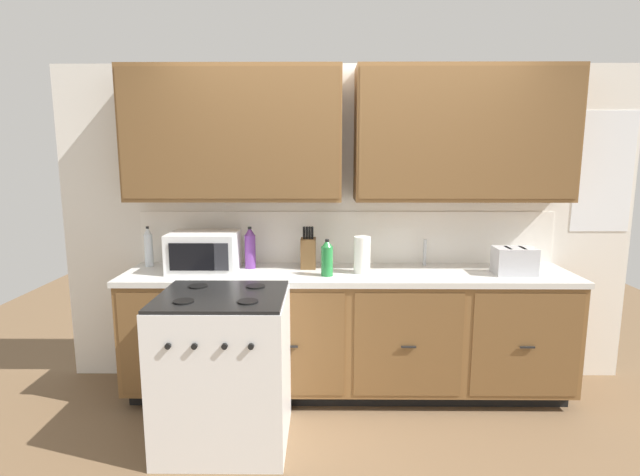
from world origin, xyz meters
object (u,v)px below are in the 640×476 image
at_px(paper_towel_roll, 362,255).
at_px(bottle_green, 327,258).
at_px(bottle_clear, 149,247).
at_px(microwave, 204,252).
at_px(bottle_violet, 250,248).
at_px(toaster, 514,261).
at_px(stove_range, 224,369).
at_px(knife_block, 308,253).

distance_m(paper_towel_roll, bottle_green, 0.26).
distance_m(bottle_clear, bottle_green, 1.37).
distance_m(microwave, bottle_violet, 0.33).
height_order(toaster, bottle_violet, bottle_violet).
bearing_deg(stove_range, toaster, 16.23).
xyz_separation_m(knife_block, bottle_green, (0.14, -0.24, 0.01)).
bearing_deg(microwave, knife_block, 7.60).
distance_m(stove_range, bottle_clear, 1.22).
height_order(stove_range, toaster, toaster).
bearing_deg(bottle_green, toaster, 2.26).
xyz_separation_m(stove_range, knife_block, (0.49, 0.75, 0.57)).
height_order(knife_block, bottle_clear, knife_block).
height_order(toaster, bottle_green, bottle_green).
xyz_separation_m(bottle_violet, bottle_clear, (-0.77, 0.06, -0.00)).
xyz_separation_m(stove_range, microwave, (-0.26, 0.65, 0.60)).
relative_size(microwave, bottle_green, 1.87).
height_order(knife_block, paper_towel_roll, knife_block).
relative_size(stove_range, bottle_violet, 3.09).
height_order(microwave, knife_block, knife_block).
bearing_deg(paper_towel_roll, toaster, -1.83).
bearing_deg(microwave, bottle_clear, 162.13).
height_order(stove_range, paper_towel_roll, paper_towel_roll).
relative_size(stove_range, bottle_green, 3.71).
relative_size(knife_block, bottle_violet, 1.01).
bearing_deg(bottle_clear, bottle_violet, -4.16).
height_order(toaster, knife_block, knife_block).
height_order(paper_towel_roll, bottle_violet, bottle_violet).
distance_m(knife_block, bottle_clear, 1.20).
height_order(paper_towel_roll, bottle_clear, bottle_clear).
bearing_deg(microwave, toaster, -2.26).
bearing_deg(microwave, bottle_green, -8.89).
distance_m(knife_block, paper_towel_roll, 0.41).
bearing_deg(paper_towel_roll, bottle_green, -160.94).
height_order(stove_range, bottle_clear, bottle_clear).
xyz_separation_m(microwave, bottle_violet, (0.32, 0.09, 0.01)).
height_order(microwave, toaster, microwave).
relative_size(bottle_violet, bottle_green, 1.20).
bearing_deg(toaster, paper_towel_roll, 178.17).
bearing_deg(toaster, bottle_violet, 174.65).
distance_m(stove_range, bottle_green, 1.00).
bearing_deg(stove_range, bottle_violet, 85.23).
xyz_separation_m(microwave, toaster, (2.20, -0.09, -0.04)).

